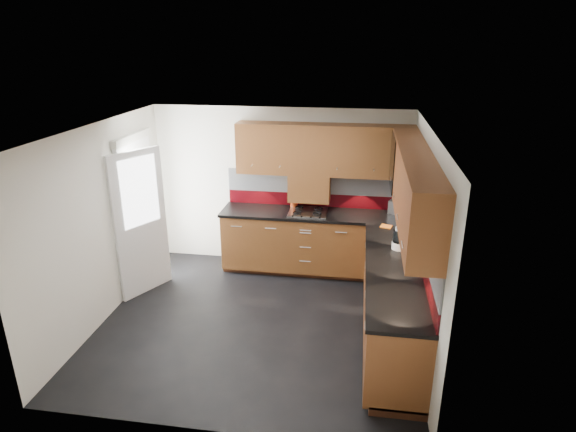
% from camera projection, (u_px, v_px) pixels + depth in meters
% --- Properties ---
extents(room, '(4.00, 3.80, 2.64)m').
position_uv_depth(room, '(255.00, 208.00, 5.47)').
color(room, black).
extents(base_cabinets, '(2.70, 3.20, 0.95)m').
position_uv_depth(base_cabinets, '(347.00, 270.00, 6.35)').
color(base_cabinets, '#572B13').
rests_on(base_cabinets, room).
extents(countertop, '(2.72, 3.22, 0.04)m').
position_uv_depth(countertop, '(348.00, 237.00, 6.17)').
color(countertop, black).
rests_on(countertop, base_cabinets).
extents(backsplash, '(2.70, 3.20, 0.54)m').
position_uv_depth(backsplash, '(367.00, 211.00, 6.24)').
color(backsplash, maroon).
rests_on(backsplash, countertop).
extents(upper_cabinets, '(2.50, 3.20, 0.72)m').
position_uv_depth(upper_cabinets, '(366.00, 166.00, 5.90)').
color(upper_cabinets, '#572B13').
rests_on(upper_cabinets, room).
extents(extractor_hood, '(0.60, 0.33, 0.40)m').
position_uv_depth(extractor_hood, '(310.00, 187.00, 6.99)').
color(extractor_hood, '#572B13').
rests_on(extractor_hood, room).
extents(glass_cabinet, '(0.32, 0.80, 0.66)m').
position_uv_depth(glass_cabinet, '(404.00, 160.00, 6.08)').
color(glass_cabinet, black).
rests_on(glass_cabinet, room).
extents(back_door, '(0.42, 1.19, 2.04)m').
position_uv_depth(back_door, '(140.00, 216.00, 6.57)').
color(back_door, white).
rests_on(back_door, room).
extents(gas_hob, '(0.55, 0.49, 0.04)m').
position_uv_depth(gas_hob, '(308.00, 212.00, 6.95)').
color(gas_hob, silver).
rests_on(gas_hob, countertop).
extents(utensil_pot, '(0.11, 0.11, 0.39)m').
position_uv_depth(utensil_pot, '(294.00, 201.00, 7.17)').
color(utensil_pot, '#D84514').
rests_on(utensil_pot, countertop).
extents(toaster, '(0.32, 0.27, 0.20)m').
position_uv_depth(toaster, '(399.00, 207.00, 6.89)').
color(toaster, silver).
rests_on(toaster, countertop).
extents(food_processor, '(0.17, 0.17, 0.28)m').
position_uv_depth(food_processor, '(399.00, 239.00, 5.73)').
color(food_processor, white).
rests_on(food_processor, countertop).
extents(paper_towel, '(0.12, 0.12, 0.24)m').
position_uv_depth(paper_towel, '(402.00, 238.00, 5.78)').
color(paper_towel, white).
rests_on(paper_towel, countertop).
extents(orange_cloth, '(0.17, 0.16, 0.02)m').
position_uv_depth(orange_cloth, '(386.00, 226.00, 6.44)').
color(orange_cloth, orange).
rests_on(orange_cloth, countertop).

